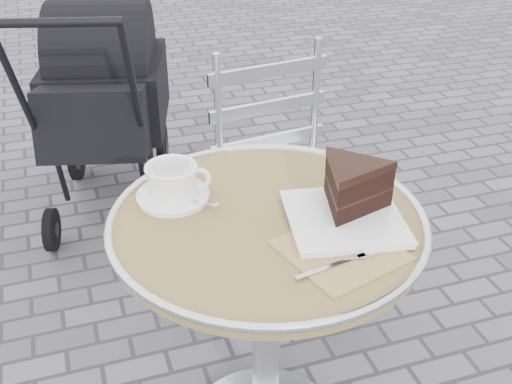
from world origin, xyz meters
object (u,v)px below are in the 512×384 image
object	(u,v)px
cafe_table	(267,276)
cappuccino_set	(173,184)
cake_plate_set	(350,194)
bistro_chair	(278,156)
baby_stroller	(104,109)

from	to	relation	value
cafe_table	cappuccino_set	xyz separation A→B (m)	(-0.18, 0.15, 0.20)
cappuccino_set	cake_plate_set	bearing A→B (deg)	-20.26
cappuccino_set	bistro_chair	distance (m)	0.63
cafe_table	baby_stroller	world-z (taller)	baby_stroller
cappuccino_set	cafe_table	bearing A→B (deg)	-30.55
cafe_table	bistro_chair	world-z (taller)	bistro_chair
cappuccino_set	cake_plate_set	world-z (taller)	cake_plate_set
cake_plate_set	baby_stroller	size ratio (longest dim) A/B	0.36
cake_plate_set	bistro_chair	size ratio (longest dim) A/B	0.41
baby_stroller	bistro_chair	bearing A→B (deg)	-45.22
cafe_table	cake_plate_set	size ratio (longest dim) A/B	1.99
cafe_table	baby_stroller	distance (m)	1.41
bistro_chair	baby_stroller	size ratio (longest dim) A/B	0.88
bistro_chair	cafe_table	bearing A→B (deg)	-119.22
cappuccino_set	bistro_chair	size ratio (longest dim) A/B	0.19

